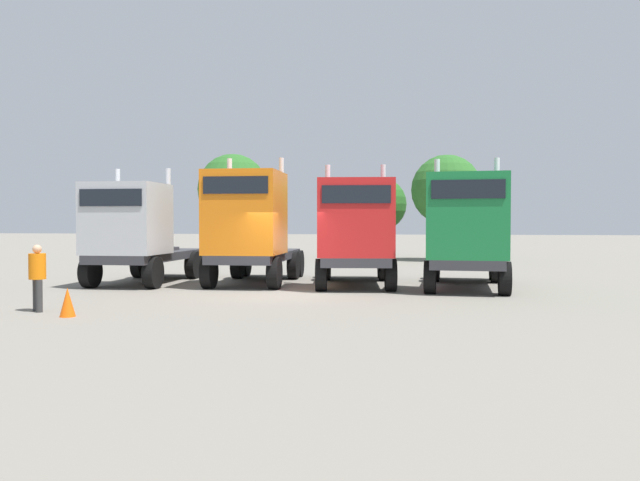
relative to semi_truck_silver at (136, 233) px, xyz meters
The scene contains 10 objects.
ground 6.18m from the semi_truck_silver, 17.10° to the right, with size 200.00×200.00×0.00m, color slate.
semi_truck_silver is the anchor object (origin of this frame).
semi_truck_orange 3.99m from the semi_truck_silver, ahead, with size 2.80×6.18×4.49m.
semi_truck_red 7.66m from the semi_truck_silver, ahead, with size 3.26×6.28×4.16m.
semi_truck_green 11.25m from the semi_truck_silver, ahead, with size 2.81×6.52×4.27m.
visitor_in_hivis 6.71m from the semi_truck_silver, 84.41° to the right, with size 0.57×0.57×1.64m.
traffic_cone_near 7.64m from the semi_truck_silver, 75.79° to the right, with size 0.36×0.36×0.67m, color #F2590C.
oak_far_left 17.64m from the semi_truck_silver, 96.55° to the left, with size 4.39×4.39×6.47m.
oak_far_centre 19.50m from the semi_truck_silver, 68.50° to the left, with size 3.28×3.28×4.96m.
oak_far_right 19.75m from the semi_truck_silver, 55.62° to the left, with size 4.01×4.01×6.07m.
Camera 1 is at (4.36, -18.76, 2.16)m, focal length 35.27 mm.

